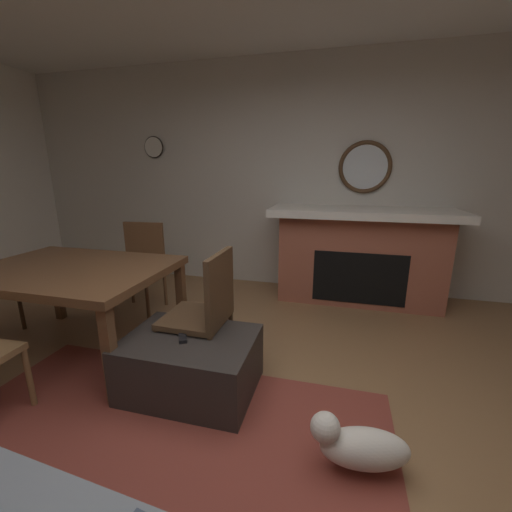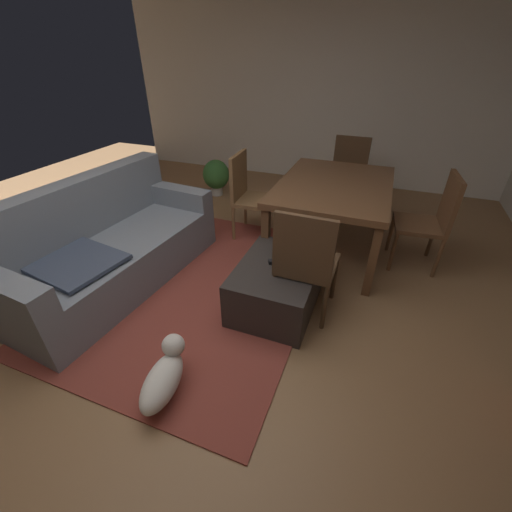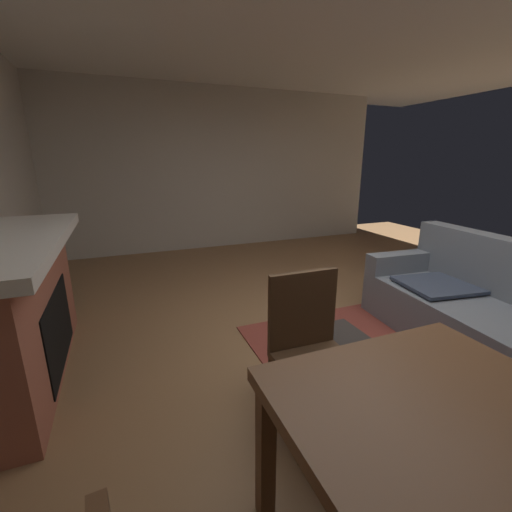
{
  "view_description": "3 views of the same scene",
  "coord_description": "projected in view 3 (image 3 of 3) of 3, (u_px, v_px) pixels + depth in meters",
  "views": [
    {
      "loc": [
        -0.34,
        1.27,
        1.48
      ],
      "look_at": [
        0.14,
        -0.56,
        0.97
      ],
      "focal_mm": 22.88,
      "sensor_mm": 36.0,
      "label": 1
    },
    {
      "loc": [
        -1.52,
        -1.12,
        1.86
      ],
      "look_at": [
        0.29,
        -0.43,
        0.64
      ],
      "focal_mm": 23.06,
      "sensor_mm": 36.0,
      "label": 2
    },
    {
      "loc": [
        2.07,
        -1.68,
        1.56
      ],
      "look_at": [
        0.05,
        -0.87,
        0.94
      ],
      "focal_mm": 23.76,
      "sensor_mm": 36.0,
      "label": 3
    }
  ],
  "objects": [
    {
      "name": "couch",
      "position": [
        485.0,
        314.0,
        2.82
      ],
      "size": [
        2.06,
        1.01,
        0.92
      ],
      "color": "slate",
      "rests_on": "ground"
    },
    {
      "name": "ottoman_coffee_table",
      "position": [
        341.0,
        384.0,
        2.13
      ],
      "size": [
        0.86,
        0.62,
        0.4
      ],
      "primitive_type": "cube",
      "color": "#2D2826",
      "rests_on": "ground"
    },
    {
      "name": "floor",
      "position": [
        349.0,
        350.0,
        2.88
      ],
      "size": [
        9.45,
        9.45,
        0.0
      ],
      "primitive_type": "plane",
      "color": "olive"
    },
    {
      "name": "dining_chair_west",
      "position": [
        310.0,
        343.0,
        1.99
      ],
      "size": [
        0.45,
        0.45,
        0.93
      ],
      "color": "#513823",
      "rests_on": "ground"
    },
    {
      "name": "area_rug",
      "position": [
        425.0,
        383.0,
        2.44
      ],
      "size": [
        2.6,
        2.0,
        0.01
      ],
      "primitive_type": "cube",
      "color": "brown",
      "rests_on": "ground"
    },
    {
      "name": "wall_left",
      "position": [
        219.0,
        170.0,
        6.01
      ],
      "size": [
        0.12,
        6.13,
        2.75
      ],
      "primitive_type": "cube",
      "color": "beige",
      "rests_on": "ground"
    },
    {
      "name": "tv_remote",
      "position": [
        350.0,
        358.0,
        2.04
      ],
      "size": [
        0.12,
        0.16,
        0.02
      ],
      "primitive_type": "cube",
      "rotation": [
        0.0,
        0.0,
        0.51
      ],
      "color": "black",
      "rests_on": "ottoman_coffee_table"
    },
    {
      "name": "fireplace",
      "position": [
        8.0,
        312.0,
        2.36
      ],
      "size": [
        1.99,
        0.76,
        1.06
      ],
      "color": "#9E5642",
      "rests_on": "ground"
    },
    {
      "name": "small_dog",
      "position": [
        308.0,
        311.0,
        3.23
      ],
      "size": [
        0.5,
        0.26,
        0.28
      ],
      "color": "silver",
      "rests_on": "ground"
    }
  ]
}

